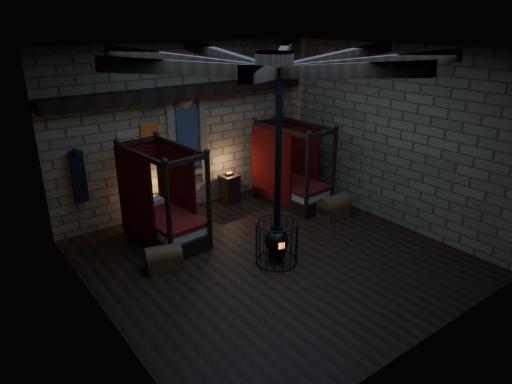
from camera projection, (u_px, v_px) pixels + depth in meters
room at (271, 76)px, 8.36m from camera, size 7.02×7.02×4.29m
bed_left at (164, 218)px, 10.24m from camera, size 1.29×2.17×2.17m
bed_right at (290, 184)px, 12.32m from camera, size 1.22×2.13×2.16m
trunk_left at (164, 258)px, 9.14m from camera, size 0.79×0.61×0.52m
trunk_right at (334, 207)px, 11.52m from camera, size 0.79×0.50×0.57m
nightstand_left at (161, 207)px, 11.31m from camera, size 0.44×0.42×0.80m
nightstand_right at (230, 188)px, 12.35m from camera, size 0.52×0.50×0.85m
stove at (277, 237)px, 9.26m from camera, size 0.88×0.88×4.05m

